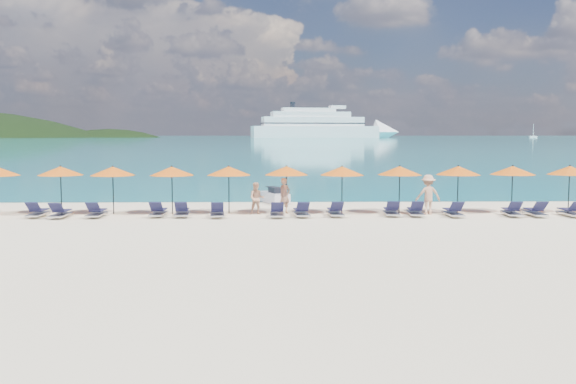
{
  "coord_description": "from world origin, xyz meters",
  "views": [
    {
      "loc": [
        -0.6,
        -24.99,
        3.77
      ],
      "look_at": [
        0.0,
        3.0,
        1.2
      ],
      "focal_mm": 40.0,
      "sensor_mm": 36.0,
      "label": 1
    }
  ],
  "objects": [
    {
      "name": "umbrella_5",
      "position": [
        -2.73,
        5.01,
        2.02
      ],
      "size": [
        2.1,
        2.1,
        2.28
      ],
      "color": "black",
      "rests_on": "ground"
    },
    {
      "name": "umbrella_11",
      "position": [
        13.41,
        5.04,
        2.02
      ],
      "size": [
        2.1,
        2.1,
        2.28
      ],
      "color": "black",
      "rests_on": "ground"
    },
    {
      "name": "umbrella_6",
      "position": [
        -0.03,
        5.12,
        2.02
      ],
      "size": [
        2.1,
        2.1,
        2.28
      ],
      "color": "black",
      "rests_on": "ground"
    },
    {
      "name": "sailboat_near",
      "position": [
        214.1,
        503.45,
        1.18
      ],
      "size": [
        6.25,
        2.08,
        11.46
      ],
      "color": "white",
      "rests_on": "ground"
    },
    {
      "name": "lounger_9",
      "position": [
        -0.48,
        3.62,
        0.24
      ],
      "size": [
        0.64,
        1.71,
        0.66
      ],
      "rotation": [
        0.0,
        0.0,
        0.01
      ],
      "color": "silver",
      "rests_on": "ground"
    },
    {
      "name": "lounger_12",
      "position": [
        4.75,
        3.97,
        0.24
      ],
      "size": [
        0.72,
        1.73,
        0.66
      ],
      "rotation": [
        0.0,
        0.0,
        -0.06
      ],
      "color": "silver",
      "rests_on": "ground"
    },
    {
      "name": "umbrella_10",
      "position": [
        10.7,
        5.1,
        2.02
      ],
      "size": [
        2.1,
        2.1,
        2.28
      ],
      "color": "black",
      "rests_on": "ground"
    },
    {
      "name": "umbrella_7",
      "position": [
        2.58,
        4.91,
        2.02
      ],
      "size": [
        2.1,
        2.1,
        2.28
      ],
      "color": "black",
      "rests_on": "ground"
    },
    {
      "name": "cruise_ship",
      "position": [
        45.08,
        518.74,
        9.28
      ],
      "size": [
        129.69,
        42.28,
        35.66
      ],
      "rotation": [
        0.0,
        0.0,
        0.17
      ],
      "color": "white",
      "rests_on": "ground"
    },
    {
      "name": "lounger_6",
      "position": [
        -5.86,
        3.93,
        0.24
      ],
      "size": [
        0.64,
        1.71,
        0.66
      ],
      "rotation": [
        0.0,
        0.0,
        -0.01
      ],
      "color": "silver",
      "rests_on": "ground"
    },
    {
      "name": "beachgoer_a",
      "position": [
        -0.11,
        4.96,
        0.84
      ],
      "size": [
        0.73,
        0.7,
        1.68
      ],
      "primitive_type": "imported",
      "rotation": [
        0.0,
        0.0,
        0.7
      ],
      "color": "tan",
      "rests_on": "ground"
    },
    {
      "name": "lounger_11",
      "position": [
        2.17,
        3.86,
        0.24
      ],
      "size": [
        0.71,
        1.73,
        0.66
      ],
      "rotation": [
        0.0,
        0.0,
        0.06
      ],
      "color": "silver",
      "rests_on": "ground"
    },
    {
      "name": "lounger_4",
      "position": [
        -10.16,
        3.6,
        0.24
      ],
      "size": [
        0.62,
        1.7,
        0.66
      ],
      "rotation": [
        0.0,
        0.0,
        0.0
      ],
      "color": "silver",
      "rests_on": "ground"
    },
    {
      "name": "lounger_14",
      "position": [
        7.51,
        3.66,
        0.24
      ],
      "size": [
        0.64,
        1.71,
        0.66
      ],
      "rotation": [
        0.0,
        0.0,
        0.01
      ],
      "color": "silver",
      "rests_on": "ground"
    },
    {
      "name": "umbrella_8",
      "position": [
        5.3,
        5.01,
        2.02
      ],
      "size": [
        2.1,
        2.1,
        2.28
      ],
      "color": "black",
      "rests_on": "ground"
    },
    {
      "name": "lounger_13",
      "position": [
        5.84,
        3.9,
        0.24
      ],
      "size": [
        0.73,
        1.74,
        0.66
      ],
      "rotation": [
        0.0,
        0.0,
        -0.07
      ],
      "color": "silver",
      "rests_on": "ground"
    },
    {
      "name": "lounger_8",
      "position": [
        -3.17,
        3.68,
        0.24
      ],
      "size": [
        0.77,
        1.75,
        0.66
      ],
      "rotation": [
        0.0,
        0.0,
        0.09
      ],
      "color": "silver",
      "rests_on": "ground"
    },
    {
      "name": "lounger_7",
      "position": [
        -4.78,
        3.87,
        0.24
      ],
      "size": [
        0.74,
        1.74,
        0.66
      ],
      "rotation": [
        0.0,
        0.0,
        0.07
      ],
      "color": "silver",
      "rests_on": "ground"
    },
    {
      "name": "lounger_17",
      "position": [
        12.86,
        3.6,
        0.24
      ],
      "size": [
        0.66,
        1.71,
        0.66
      ],
      "rotation": [
        0.0,
        0.0,
        0.02
      ],
      "color": "silver",
      "rests_on": "ground"
    },
    {
      "name": "beachgoer_c",
      "position": [
        6.55,
        4.52,
        0.93
      ],
      "size": [
        1.24,
        0.65,
        1.85
      ],
      "primitive_type": "imported",
      "rotation": [
        0.0,
        0.0,
        3.22
      ],
      "color": "tan",
      "rests_on": "ground"
    },
    {
      "name": "jetski",
      "position": [
        -0.59,
        9.56,
        0.35
      ],
      "size": [
        1.71,
        2.55,
        0.85
      ],
      "rotation": [
        0.0,
        0.0,
        0.38
      ],
      "color": "silver",
      "rests_on": "ground"
    },
    {
      "name": "umbrella_4",
      "position": [
        -5.37,
        4.87,
        2.02
      ],
      "size": [
        2.1,
        2.1,
        2.28
      ],
      "color": "black",
      "rests_on": "ground"
    },
    {
      "name": "sea",
      "position": [
        0.0,
        660.0,
        0.01
      ],
      "size": [
        1600.0,
        1300.0,
        0.01
      ],
      "primitive_type": "cube",
      "color": "#1FA9B2",
      "rests_on": "ground"
    },
    {
      "name": "beachgoer_b",
      "position": [
        -1.42,
        4.62,
        0.75
      ],
      "size": [
        0.75,
        0.45,
        1.5
      ],
      "primitive_type": "imported",
      "rotation": [
        0.0,
        0.0,
        -0.04
      ],
      "color": "tan",
      "rests_on": "ground"
    },
    {
      "name": "lounger_15",
      "position": [
        10.2,
        3.73,
        0.24
      ],
      "size": [
        0.77,
        1.75,
        0.66
      ],
      "rotation": [
        0.0,
        0.0,
        -0.09
      ],
      "color": "silver",
      "rests_on": "ground"
    },
    {
      "name": "umbrella_3",
      "position": [
        -8.11,
        4.91,
        2.02
      ],
      "size": [
        2.1,
        2.1,
        2.28
      ],
      "color": "black",
      "rests_on": "ground"
    },
    {
      "name": "lounger_10",
      "position": [
        0.62,
        3.75,
        0.24
      ],
      "size": [
        0.77,
        1.75,
        0.66
      ],
      "rotation": [
        0.0,
        0.0,
        0.09
      ],
      "color": "silver",
      "rests_on": "ground"
    },
    {
      "name": "lounger_16",
      "position": [
        11.26,
        3.65,
        0.24
      ],
      "size": [
        0.64,
        1.71,
        0.66
      ],
      "rotation": [
        0.0,
        0.0,
        -0.01
      ],
      "color": "silver",
      "rests_on": "ground"
    },
    {
      "name": "umbrella_9",
      "position": [
        8.08,
        5.01,
        2.02
      ],
      "size": [
        2.1,
        2.1,
        2.28
      ],
      "color": "black",
      "rests_on": "ground"
    },
    {
      "name": "lounger_3",
      "position": [
        -11.28,
        3.9,
        0.24
      ],
      "size": [
        0.65,
        1.71,
        0.66
      ],
      "rotation": [
        0.0,
        0.0,
        0.02
      ],
      "color": "silver",
      "rests_on": "ground"
    },
    {
      "name": "ground",
      "position": [
        0.0,
        0.0,
        0.0
      ],
      "size": [
        1400.0,
        1400.0,
        0.0
      ],
      "primitive_type": "plane",
      "color": "beige"
    },
    {
      "name": "lounger_5",
      "position": [
        -8.6,
        3.79,
        0.24
      ],
      "size": [
        0.63,
        1.7,
        0.66
      ],
      "rotation": [
        0.0,
        0.0,
        -0.01
      ],
      "color": "silver",
      "rests_on": "ground"
    },
    {
      "name": "headland_small",
      "position": [
        -150.0,
        560.0,
        -35.0
      ],
      "size": [
        162.0,
        126.0,
        85.5
      ],
      "color": "black",
      "rests_on": "ground"
    },
    {
      "name": "umbrella_2",
      "position": [
        -10.61,
        5.15,
        2.02
      ],
      "size": [
        2.1,
        2.1,
        2.28
      ],
      "color": "black",
      "rests_on": "ground"
    }
  ]
}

